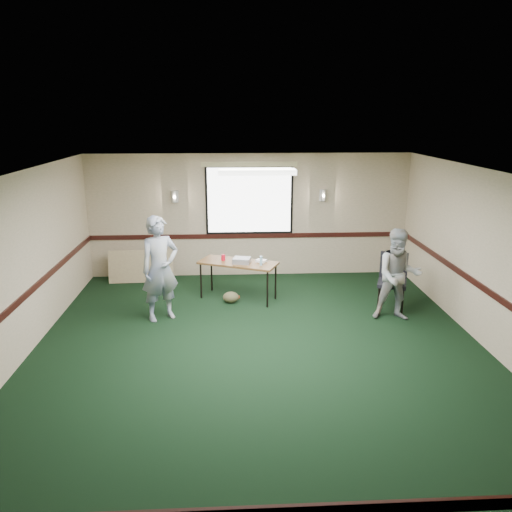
{
  "coord_description": "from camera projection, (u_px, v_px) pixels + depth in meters",
  "views": [
    {
      "loc": [
        -0.44,
        -6.75,
        3.5
      ],
      "look_at": [
        0.0,
        1.3,
        1.2
      ],
      "focal_mm": 35.0,
      "sensor_mm": 36.0,
      "label": 1
    }
  ],
  "objects": [
    {
      "name": "ground",
      "position": [
        261.0,
        357.0,
        7.46
      ],
      "size": [
        8.0,
        8.0,
        0.0
      ],
      "primitive_type": "plane",
      "color": "black",
      "rests_on": "ground"
    },
    {
      "name": "room_shell",
      "position": [
        254.0,
        224.0,
        9.07
      ],
      "size": [
        8.0,
        8.02,
        8.0
      ],
      "color": "tan",
      "rests_on": "ground"
    },
    {
      "name": "folding_table",
      "position": [
        238.0,
        265.0,
        9.64
      ],
      "size": [
        1.61,
        1.15,
        0.75
      ],
      "rotation": [
        0.0,
        0.0,
        -0.41
      ],
      "color": "#512917",
      "rests_on": "ground"
    },
    {
      "name": "projector",
      "position": [
        242.0,
        260.0,
        9.53
      ],
      "size": [
        0.37,
        0.33,
        0.11
      ],
      "primitive_type": "cube",
      "rotation": [
        0.0,
        0.0,
        -0.25
      ],
      "color": "gray",
      "rests_on": "folding_table"
    },
    {
      "name": "game_console",
      "position": [
        261.0,
        261.0,
        9.61
      ],
      "size": [
        0.24,
        0.22,
        0.05
      ],
      "primitive_type": "cube",
      "rotation": [
        0.0,
        0.0,
        -0.53
      ],
      "color": "white",
      "rests_on": "folding_table"
    },
    {
      "name": "red_cup",
      "position": [
        223.0,
        257.0,
        9.71
      ],
      "size": [
        0.08,
        0.08,
        0.12
      ],
      "primitive_type": "cylinder",
      "color": "red",
      "rests_on": "folding_table"
    },
    {
      "name": "water_bottle",
      "position": [
        261.0,
        261.0,
        9.39
      ],
      "size": [
        0.05,
        0.05,
        0.18
      ],
      "primitive_type": "cylinder",
      "color": "#8BC5E4",
      "rests_on": "folding_table"
    },
    {
      "name": "duffel_bag",
      "position": [
        231.0,
        297.0,
        9.58
      ],
      "size": [
        0.37,
        0.32,
        0.22
      ],
      "primitive_type": "ellipsoid",
      "rotation": [
        0.0,
        0.0,
        0.35
      ],
      "color": "brown",
      "rests_on": "ground"
    },
    {
      "name": "cable_coil",
      "position": [
        232.0,
        297.0,
        9.87
      ],
      "size": [
        0.33,
        0.33,
        0.02
      ],
      "primitive_type": "torus",
      "rotation": [
        0.0,
        0.0,
        -0.06
      ],
      "color": "red",
      "rests_on": "ground"
    },
    {
      "name": "folded_table",
      "position": [
        141.0,
        266.0,
        10.7
      ],
      "size": [
        1.37,
        0.26,
        0.7
      ],
      "primitive_type": "cube",
      "rotation": [
        -0.21,
        0.0,
        0.04
      ],
      "color": "#A18463",
      "rests_on": "ground"
    },
    {
      "name": "conference_chair",
      "position": [
        393.0,
        277.0,
        9.22
      ],
      "size": [
        0.65,
        0.67,
        1.03
      ],
      "rotation": [
        0.0,
        0.0,
        -0.36
      ],
      "color": "black",
      "rests_on": "ground"
    },
    {
      "name": "person_left",
      "position": [
        160.0,
        269.0,
        8.62
      ],
      "size": [
        0.81,
        0.72,
        1.85
      ],
      "primitive_type": "imported",
      "rotation": [
        0.0,
        0.0,
        0.52
      ],
      "color": "#425391",
      "rests_on": "ground"
    },
    {
      "name": "person_right",
      "position": [
        398.0,
        275.0,
        8.62
      ],
      "size": [
        0.87,
        0.72,
        1.63
      ],
      "primitive_type": "imported",
      "rotation": [
        0.0,
        0.0,
        -0.13
      ],
      "color": "#7CA3C1",
      "rests_on": "ground"
    }
  ]
}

